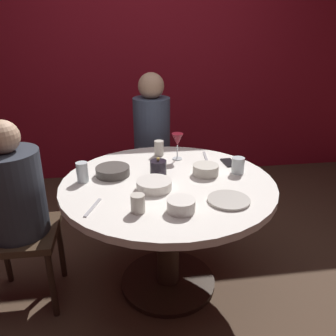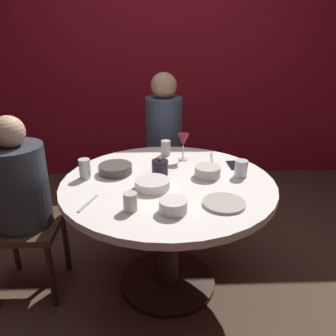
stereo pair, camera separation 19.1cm
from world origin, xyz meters
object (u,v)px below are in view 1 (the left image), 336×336
Objects in this scene: candle_holder at (158,168)px; dinner_plate at (229,200)px; bowl_small_white at (181,205)px; cup_center_front at (82,172)px; seated_diner_left at (13,196)px; seated_diner_back at (152,132)px; dining_table at (168,207)px; bowl_salad_center at (113,171)px; cell_phone at (229,163)px; cup_by_right_diner at (159,148)px; bowl_serving_large at (206,170)px; cup_near_candle at (138,203)px; bowl_sauce_side at (154,185)px; cup_by_left_diner at (238,165)px; wine_glass at (177,141)px.

candle_holder is 0.51× the size of dinner_plate.
bowl_small_white is 1.17× the size of cup_center_front.
cup_center_front reaches higher than candle_holder.
seated_diner_left is 0.91× the size of seated_diner_back.
bowl_small_white is (0.01, -0.35, 0.20)m from dining_table.
bowl_salad_center is 1.47× the size of bowl_small_white.
seated_diner_left reaches higher than bowl_salad_center.
cell_phone is 0.70× the size of bowl_salad_center.
dining_table is at bearing -89.83° from cup_by_right_diner.
bowl_serving_large is 0.57m from cup_near_candle.
bowl_salad_center is at bearing 144.22° from dinner_plate.
cell_phone is 0.73× the size of bowl_sauce_side.
bowl_serving_large is 0.71m from cup_center_front.
cup_by_left_diner is (0.42, 0.40, 0.02)m from bowl_small_white.
dining_table is 0.46m from wine_glass.
candle_holder reaches higher than bowl_serving_large.
candle_holder reaches higher than bowl_salad_center.
seated_diner_back is 0.81m from cell_phone.
dinner_plate is 0.26m from bowl_small_white.
bowl_small_white is at bearing -88.12° from dining_table.
dinner_plate is at bearing 13.84° from bowl_small_white.
seated_diner_back reaches higher than bowl_sauce_side.
seated_diner_left is at bearing 180.00° from dining_table.
dining_table is 0.43m from dinner_plate.
seated_diner_left is 6.31× the size of wine_glass.
cup_center_front is (0.37, 0.06, 0.09)m from seated_diner_left.
bowl_serving_large is 1.32× the size of cup_center_front.
candle_holder is at bearing 97.06° from bowl_small_white.
bowl_salad_center is at bearing 173.39° from candle_holder.
cup_center_front is (-0.48, -0.84, 0.03)m from seated_diner_back.
cup_near_candle is at bearing -53.56° from cup_center_front.
cell_phone is at bearing 41.27° from cup_near_candle.
bowl_salad_center is 0.58m from bowl_small_white.
seated_diner_back reaches higher than dinner_plate.
dinner_plate is at bearing 68.81° from cell_phone.
seated_diner_left reaches higher than cup_by_right_diner.
dining_table is 0.48m from cup_by_right_diner.
cup_near_candle is at bearing -175.14° from dinner_plate.
seated_diner_back reaches higher than bowl_salad_center.
bowl_small_white is at bearing -68.83° from bowl_sauce_side.
bowl_small_white is at bearing -22.24° from seated_diner_left.
wine_glass is (0.11, 0.34, 0.30)m from dining_table.
bowl_small_white is at bearing -166.16° from dinner_plate.
wine_glass is 0.65m from cup_center_front.
cup_center_front reaches higher than bowl_serving_large.
cup_by_left_diner is at bearing -41.57° from wine_glass.
cup_by_right_diner reaches higher than dining_table.
cup_center_front is (-0.74, 0.35, 0.05)m from dinner_plate.
cup_near_candle reaches higher than bowl_serving_large.
dinner_plate is 0.53m from cell_phone.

